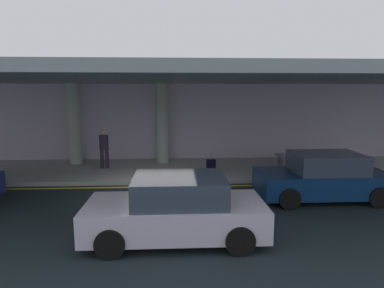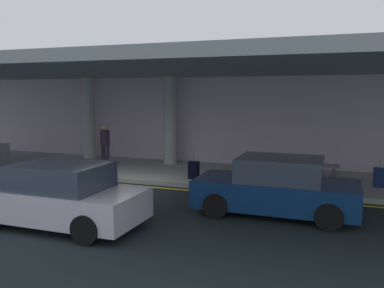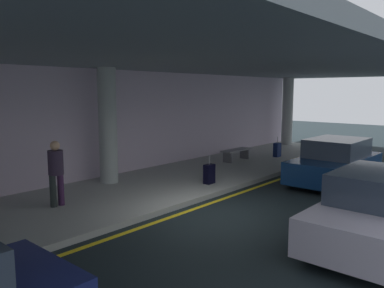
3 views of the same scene
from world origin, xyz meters
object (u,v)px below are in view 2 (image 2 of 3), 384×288
(trash_bin_steel, at_px, (3,153))
(traveler_with_luggage, at_px, (105,142))
(car_navy_no2, at_px, (277,188))
(suitcase_upright_secondary, at_px, (379,177))
(support_column_left_mid, at_px, (170,121))
(support_column_far_left, at_px, (89,119))
(car_silver, at_px, (59,196))
(suitcase_upright_primary, at_px, (194,170))
(bench_metal, at_px, (316,168))

(trash_bin_steel, bearing_deg, traveler_with_luggage, 15.45)
(car_navy_no2, bearing_deg, suitcase_upright_secondary, 51.18)
(support_column_left_mid, distance_m, car_navy_no2, 7.57)
(support_column_far_left, relative_size, suitcase_upright_secondary, 4.06)
(support_column_far_left, distance_m, car_silver, 9.28)
(support_column_left_mid, height_order, trash_bin_steel, support_column_left_mid)
(support_column_far_left, xyz_separation_m, car_navy_no2, (9.28, -5.28, -1.26))
(suitcase_upright_primary, relative_size, bench_metal, 0.56)
(support_column_far_left, height_order, suitcase_upright_secondary, support_column_far_left)
(car_silver, bearing_deg, bench_metal, 57.22)
(traveler_with_luggage, xyz_separation_m, bench_metal, (8.42, 0.30, -0.61))
(car_silver, bearing_deg, suitcase_upright_primary, 79.69)
(car_silver, height_order, suitcase_upright_secondary, car_silver)
(suitcase_upright_primary, distance_m, trash_bin_steel, 8.77)
(support_column_left_mid, bearing_deg, trash_bin_steel, -161.15)
(suitcase_upright_secondary, relative_size, trash_bin_steel, 1.06)
(support_column_far_left, height_order, support_column_left_mid, same)
(support_column_left_mid, bearing_deg, car_silver, -85.77)
(car_navy_no2, height_order, suitcase_upright_primary, car_navy_no2)
(support_column_far_left, height_order, car_navy_no2, support_column_far_left)
(traveler_with_luggage, bearing_deg, car_silver, -86.38)
(suitcase_upright_primary, relative_size, suitcase_upright_secondary, 1.00)
(trash_bin_steel, bearing_deg, suitcase_upright_secondary, 2.60)
(support_column_far_left, relative_size, trash_bin_steel, 4.29)
(support_column_far_left, xyz_separation_m, suitcase_upright_primary, (5.99, -2.53, -1.51))
(support_column_left_mid, height_order, car_silver, support_column_left_mid)
(bench_metal, bearing_deg, car_navy_no2, -98.63)
(support_column_left_mid, xyz_separation_m, car_silver, (0.59, -7.96, -1.26))
(traveler_with_luggage, xyz_separation_m, suitcase_upright_secondary, (10.42, -0.53, -0.65))
(suitcase_upright_secondary, bearing_deg, car_navy_no2, -128.42)
(car_silver, distance_m, traveler_with_luggage, 7.50)
(support_column_far_left, xyz_separation_m, bench_metal, (9.95, -0.82, -1.47))
(traveler_with_luggage, bearing_deg, suitcase_upright_primary, -37.96)
(suitcase_upright_secondary, bearing_deg, suitcase_upright_primary, -173.61)
(car_navy_no2, relative_size, trash_bin_steel, 4.82)
(traveler_with_luggage, relative_size, trash_bin_steel, 1.98)
(car_navy_no2, height_order, bench_metal, car_navy_no2)
(car_navy_no2, distance_m, traveler_with_luggage, 8.80)
(support_column_left_mid, relative_size, car_silver, 0.89)
(car_navy_no2, xyz_separation_m, suitcase_upright_secondary, (2.68, 3.64, -0.25))
(support_column_left_mid, relative_size, traveler_with_luggage, 2.17)
(suitcase_upright_primary, bearing_deg, support_column_far_left, 173.43)
(trash_bin_steel, bearing_deg, bench_metal, 6.69)
(suitcase_upright_secondary, height_order, bench_metal, suitcase_upright_secondary)
(suitcase_upright_secondary, height_order, trash_bin_steel, suitcase_upright_secondary)
(support_column_left_mid, bearing_deg, traveler_with_luggage, -155.51)
(car_silver, height_order, trash_bin_steel, car_silver)
(car_navy_no2, bearing_deg, support_column_left_mid, 132.55)
(support_column_left_mid, height_order, traveler_with_luggage, support_column_left_mid)
(support_column_far_left, bearing_deg, suitcase_upright_primary, -22.90)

